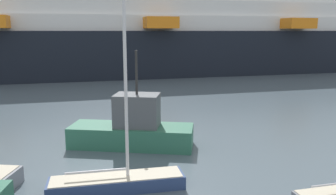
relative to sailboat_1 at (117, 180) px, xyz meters
The scene contains 3 objects.
sailboat_1 is the anchor object (origin of this frame).
fishing_boat_0 6.02m from the sailboat_1, 77.98° to the left, with size 7.97×4.59×5.97m.
cruise_ship 44.33m from the sailboat_1, 95.43° to the left, with size 129.77×26.61×22.81m.
Camera 1 is at (-4.69, -6.77, 7.10)m, focal length 36.59 mm.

